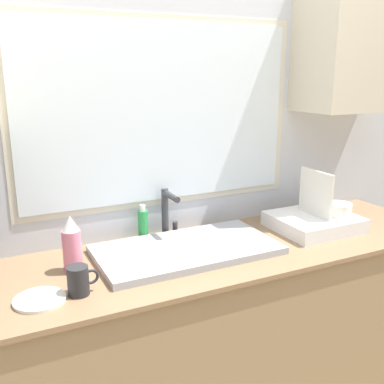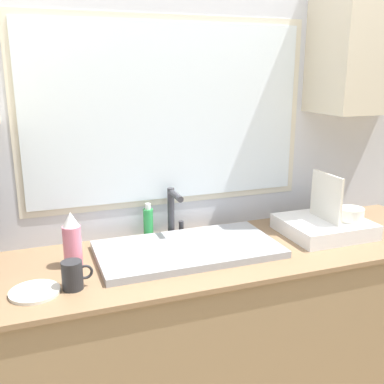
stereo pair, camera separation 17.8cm
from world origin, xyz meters
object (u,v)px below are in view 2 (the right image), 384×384
Objects in this scene: spray_bottle at (72,240)px; soap_bottle at (148,223)px; dish_rack at (326,224)px; mug_near_sink at (73,275)px; faucet at (173,209)px.

spray_bottle is 0.41m from soap_bottle.
soap_bottle is at bearing 163.50° from dish_rack.
dish_rack is 1.72× the size of spray_bottle.
spray_bottle is 2.04× the size of mug_near_sink.
mug_near_sink is at bearing -142.56° from faucet.
faucet reaches higher than spray_bottle.
faucet reaches higher than soap_bottle.
faucet is 0.13m from soap_bottle.
mug_near_sink is at bearing -133.88° from soap_bottle.
spray_bottle is at bearing -151.17° from soap_bottle.
mug_near_sink is (-0.02, -0.20, -0.06)m from spray_bottle.
soap_bottle is 1.50× the size of mug_near_sink.
soap_bottle is 0.54m from mug_near_sink.
dish_rack reaches higher than faucet.
dish_rack is 0.83m from soap_bottle.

